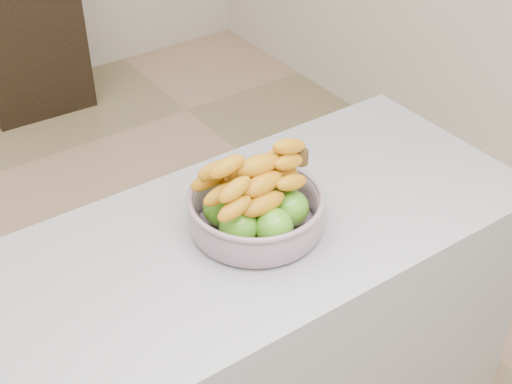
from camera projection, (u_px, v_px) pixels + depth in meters
ground at (62, 357)px, 2.47m from camera, size 4.00×4.00×0.00m
cabinet at (22, 21)px, 3.65m from camera, size 0.54×0.44×0.94m
fruit_bowl at (256, 207)px, 1.59m from camera, size 0.31×0.31×0.19m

